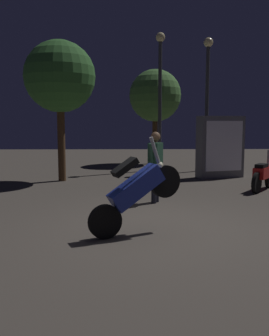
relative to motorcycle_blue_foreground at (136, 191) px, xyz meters
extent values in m
plane|color=#4C443D|center=(0.47, 0.37, -0.74)|extent=(40.00, 40.00, 0.00)
cylinder|color=black|center=(-0.50, -0.22, -0.46)|extent=(0.55, 0.32, 0.56)
cylinder|color=black|center=(0.51, 0.23, 0.12)|extent=(0.55, 0.32, 0.56)
cube|color=navy|center=(0.00, 0.00, 0.06)|extent=(1.00, 0.67, 0.76)
cube|color=black|center=(-0.18, -0.08, 0.40)|extent=(0.49, 0.39, 0.32)
cylinder|color=gray|center=(0.32, 0.14, 0.66)|extent=(0.21, 0.14, 0.44)
sphere|color=#F2EABF|center=(0.42, 0.19, 0.40)|extent=(0.12, 0.12, 0.12)
cylinder|color=black|center=(3.31, 3.53, -0.46)|extent=(0.43, 0.50, 0.56)
cylinder|color=black|center=(3.99, 4.39, -0.46)|extent=(0.43, 0.50, 0.56)
cube|color=#B71414|center=(3.65, 3.96, -0.23)|extent=(0.83, 0.93, 0.30)
cube|color=black|center=(3.53, 3.80, -0.03)|extent=(0.46, 0.49, 0.10)
cylinder|color=gray|center=(3.87, 4.24, 0.14)|extent=(0.08, 0.08, 0.45)
sphere|color=#F2EABF|center=(3.93, 4.31, -0.18)|extent=(0.12, 0.12, 0.12)
cylinder|color=black|center=(0.56, 2.54, -0.34)|extent=(0.12, 0.12, 0.81)
cylinder|color=black|center=(0.49, 2.40, -0.34)|extent=(0.12, 0.12, 0.81)
cube|color=#1E3F2D|center=(0.53, 2.47, 0.36)|extent=(0.38, 0.43, 0.60)
sphere|color=brown|center=(0.53, 2.47, 0.80)|extent=(0.22, 0.22, 0.22)
cylinder|color=#1E3F2D|center=(0.63, 2.68, 0.39)|extent=(0.16, 0.20, 0.55)
cylinder|color=#1E3F2D|center=(0.42, 2.25, 0.39)|extent=(0.16, 0.20, 0.55)
cylinder|color=#38383D|center=(2.98, 8.29, 1.64)|extent=(0.14, 0.14, 4.77)
sphere|color=#F9E59E|center=(2.98, 8.29, 4.16)|extent=(0.36, 0.36, 0.36)
cylinder|color=#38383D|center=(1.17, 8.48, 1.75)|extent=(0.14, 0.14, 4.99)
sphere|color=#F9E59E|center=(1.17, 8.48, 4.39)|extent=(0.36, 0.36, 0.36)
cylinder|color=#4C331E|center=(-2.23, 5.83, 0.52)|extent=(0.24, 0.24, 2.53)
sphere|color=#336B2D|center=(-2.23, 5.83, 2.57)|extent=(2.24, 2.24, 2.24)
cylinder|color=#4C331E|center=(1.18, 10.93, 0.40)|extent=(0.24, 0.24, 2.29)
sphere|color=#477A38|center=(1.18, 10.93, 2.37)|extent=(2.36, 2.36, 2.36)
cube|color=#595960|center=(3.07, 6.46, 0.31)|extent=(1.68, 0.90, 2.10)
cube|color=white|center=(3.14, 6.19, 0.36)|extent=(1.31, 0.39, 1.68)
camera|label=1|loc=(-0.16, -5.94, 1.10)|focal=38.98mm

